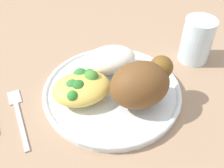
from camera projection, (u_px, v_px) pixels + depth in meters
ground_plane at (112, 95)px, 0.49m from camera, size 2.00×2.00×0.00m
plate at (112, 91)px, 0.48m from camera, size 0.25×0.25×0.02m
roasted_chicken at (142, 83)px, 0.42m from camera, size 0.11×0.08×0.08m
rice_pile at (110, 60)px, 0.50m from camera, size 0.10×0.07×0.04m
mac_cheese_with_broccoli at (81, 85)px, 0.45m from camera, size 0.10×0.08×0.04m
fork at (18, 114)px, 0.45m from camera, size 0.02×0.14×0.01m
water_glass at (197, 40)px, 0.53m from camera, size 0.06×0.06×0.09m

